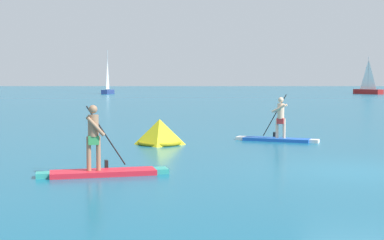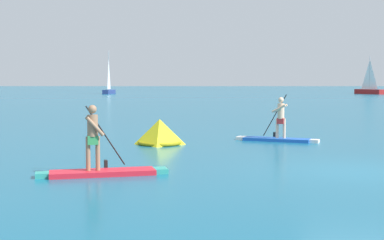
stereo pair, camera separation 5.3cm
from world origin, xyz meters
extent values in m
plane|color=#145B7A|center=(0.00, 0.00, 0.00)|extent=(440.00, 440.00, 0.00)
cube|color=red|center=(-6.40, -0.65, 0.06)|extent=(2.67, 1.36, 0.12)
cube|color=teal|center=(-5.00, -0.27, 0.06)|extent=(0.44, 0.57, 0.12)
cube|color=teal|center=(-7.80, -1.02, 0.06)|extent=(0.42, 0.50, 0.12)
cylinder|color=#997051|center=(-6.51, -0.68, 0.55)|extent=(0.11, 0.11, 0.84)
cylinder|color=#997051|center=(-6.74, -0.74, 0.55)|extent=(0.11, 0.11, 0.84)
cube|color=#338C4C|center=(-6.63, -0.71, 0.88)|extent=(0.31, 0.28, 0.22)
cylinder|color=#997051|center=(-6.63, -0.71, 1.23)|extent=(0.26, 0.26, 0.53)
sphere|color=#997051|center=(-6.63, -0.71, 1.63)|extent=(0.21, 0.21, 0.21)
cylinder|color=#997051|center=(-6.62, -0.55, 1.22)|extent=(0.45, 0.20, 0.51)
cylinder|color=#997051|center=(-6.54, -0.84, 1.22)|extent=(0.45, 0.20, 0.51)
cylinder|color=black|center=(-6.41, -0.17, 0.93)|extent=(0.96, 0.30, 1.54)
cube|color=black|center=(-6.41, -0.17, 0.14)|extent=(0.13, 0.21, 0.32)
cube|color=blue|center=(-1.06, 7.22, 0.06)|extent=(2.65, 1.61, 0.12)
cube|color=white|center=(-2.40, 7.75, 0.06)|extent=(0.48, 0.58, 0.12)
cube|color=white|center=(0.28, 6.69, 0.06)|extent=(0.46, 0.52, 0.12)
cylinder|color=beige|center=(-1.06, 7.22, 0.50)|extent=(0.11, 0.11, 0.75)
cylinder|color=beige|center=(-0.80, 7.12, 0.50)|extent=(0.11, 0.11, 0.75)
cube|color=red|center=(-0.93, 7.17, 0.78)|extent=(0.32, 0.30, 0.22)
cylinder|color=beige|center=(-0.93, 7.17, 1.16)|extent=(0.26, 0.26, 0.59)
sphere|color=beige|center=(-0.93, 7.17, 1.59)|extent=(0.21, 0.21, 0.21)
cylinder|color=beige|center=(-1.03, 7.04, 1.27)|extent=(0.53, 0.31, 0.37)
cylinder|color=beige|center=(-0.92, 7.33, 1.27)|extent=(0.53, 0.31, 0.37)
cylinder|color=black|center=(-1.09, 7.72, 0.97)|extent=(0.88, 0.39, 1.67)
cube|color=black|center=(-1.09, 7.72, 0.14)|extent=(0.15, 0.22, 0.32)
pyramid|color=yellow|center=(-5.51, 6.01, 0.46)|extent=(1.41, 1.41, 0.93)
torus|color=olive|center=(-5.51, 6.01, 0.06)|extent=(1.61, 1.61, 0.12)
cube|color=navy|center=(-20.42, 83.10, 0.37)|extent=(1.72, 4.23, 0.73)
cylinder|color=#B2B2B7|center=(-20.42, 83.10, 4.18)|extent=(0.12, 0.12, 6.89)
pyramid|color=white|center=(-20.42, 83.10, 3.62)|extent=(0.17, 1.85, 5.57)
cube|color=#A51E1E|center=(24.97, 82.99, 0.41)|extent=(3.93, 5.94, 0.83)
cylinder|color=#B2B2B7|center=(24.97, 82.99, 3.65)|extent=(0.12, 0.12, 5.65)
pyramid|color=white|center=(24.97, 82.99, 3.46)|extent=(1.34, 2.41, 5.06)
camera|label=1|loc=(-3.98, -14.21, 2.33)|focal=52.06mm
camera|label=2|loc=(-3.92, -14.21, 2.33)|focal=52.06mm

